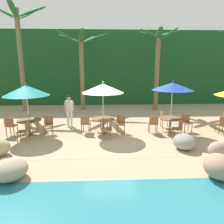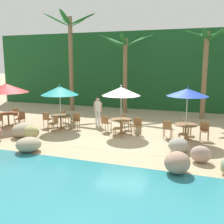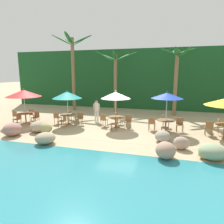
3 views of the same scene
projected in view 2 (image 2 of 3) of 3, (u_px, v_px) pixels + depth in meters
ground_plane at (124, 135)px, 13.84m from camera, size 120.00×120.00×0.00m
terrace_deck at (124, 135)px, 13.83m from camera, size 18.00×5.20×0.01m
foliage_backdrop at (157, 70)px, 21.63m from camera, size 28.00×2.40×6.00m
rock_seawall at (91, 144)px, 11.15m from camera, size 15.18×3.14×0.76m
umbrella_red at (6, 88)px, 15.46m from camera, size 2.48×2.48×2.55m
dining_table_red at (8, 115)px, 15.75m from camera, size 1.10×1.10×0.74m
chair_red_seaward at (21, 118)px, 15.53m from camera, size 0.44×0.45×0.87m
chair_red_inland at (17, 114)px, 16.58m from camera, size 0.44×0.43×0.87m
umbrella_teal at (60, 91)px, 14.76m from camera, size 2.04×2.04×2.48m
dining_table_teal at (61, 118)px, 15.04m from camera, size 1.10×1.10×0.74m
chair_teal_seaward at (76, 120)px, 14.95m from camera, size 0.46×0.47×0.87m
chair_teal_inland at (66, 117)px, 15.89m from camera, size 0.46×0.46×0.87m
chair_teal_left at (47, 119)px, 15.31m from camera, size 0.45×0.46×0.87m
chair_teal_right at (54, 123)px, 14.24m from camera, size 0.43×0.42×0.87m
umbrella_white at (121, 91)px, 13.77m from camera, size 1.96×1.96×2.51m
dining_table_white at (121, 122)px, 14.06m from camera, size 1.10×1.10×0.74m
chair_white_seaward at (137, 125)px, 13.80m from camera, size 0.46×0.47×0.87m
chair_white_inland at (125, 120)px, 14.88m from camera, size 0.45×0.44×0.87m
chair_white_left at (106, 122)px, 14.38m from camera, size 0.47×0.48×0.87m
chair_white_right at (120, 127)px, 13.24m from camera, size 0.48×0.48×0.87m
umbrella_blue at (188, 92)px, 12.62m from camera, size 1.92×1.92×2.56m
dining_table_blue at (186, 127)px, 12.91m from camera, size 1.10×1.10×0.74m
chair_blue_seaward at (204, 130)px, 12.78m from camera, size 0.44×0.45×0.87m
chair_blue_inland at (186, 125)px, 13.75m from camera, size 0.43×0.43×0.87m
chair_blue_left at (168, 128)px, 13.17m from camera, size 0.44×0.45×0.87m
chair_blue_right at (186, 133)px, 12.12m from camera, size 0.44×0.43×0.87m
palm_tree_nearest at (71, 48)px, 20.05m from camera, size 3.72×3.75×7.16m
palm_tree_second at (125, 61)px, 19.14m from camera, size 3.76×3.72×5.55m
palm_tree_third at (206, 58)px, 17.04m from camera, size 2.88×2.89×5.68m
waiter_in_white at (98, 109)px, 15.68m from camera, size 0.52×0.36×1.70m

